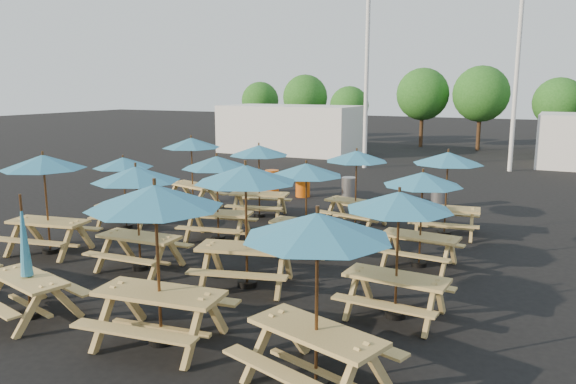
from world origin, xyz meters
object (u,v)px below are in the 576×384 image
at_px(picnic_unit_1, 44,169).
at_px(picnic_unit_9, 246,182).
at_px(picnic_unit_6, 217,168).
at_px(picnic_unit_7, 259,155).
at_px(picnic_unit_11, 356,161).
at_px(picnic_unit_3, 191,148).
at_px(picnic_unit_4, 27,268).
at_px(picnic_unit_10, 306,176).
at_px(picnic_unit_8, 155,207).
at_px(waste_bin_1, 303,185).
at_px(picnic_unit_5, 136,181).
at_px(picnic_unit_14, 423,185).
at_px(picnic_unit_12, 317,238).
at_px(waste_bin_2, 349,189).
at_px(picnic_unit_2, 123,167).
at_px(waste_bin_3, 439,195).
at_px(picnic_unit_13, 399,210).
at_px(waste_bin_0, 272,181).
at_px(picnic_unit_15, 448,164).

distance_m(picnic_unit_1, picnic_unit_9, 5.45).
distance_m(picnic_unit_6, picnic_unit_7, 2.78).
bearing_deg(picnic_unit_11, picnic_unit_3, -169.23).
relative_size(picnic_unit_4, picnic_unit_10, 1.01).
distance_m(picnic_unit_8, waste_bin_1, 12.17).
xyz_separation_m(picnic_unit_1, picnic_unit_5, (2.80, -0.00, -0.08)).
height_order(picnic_unit_1, waste_bin_1, picnic_unit_1).
relative_size(picnic_unit_5, picnic_unit_14, 1.07).
height_order(picnic_unit_3, picnic_unit_6, picnic_unit_3).
bearing_deg(picnic_unit_11, picnic_unit_12, -63.40).
bearing_deg(waste_bin_1, waste_bin_2, -0.82).
height_order(picnic_unit_2, picnic_unit_8, picnic_unit_8).
relative_size(picnic_unit_8, picnic_unit_12, 1.04).
distance_m(picnic_unit_7, picnic_unit_12, 9.99).
relative_size(picnic_unit_6, waste_bin_2, 2.64).
relative_size(picnic_unit_6, waste_bin_3, 2.64).
xyz_separation_m(picnic_unit_7, picnic_unit_11, (3.02, 0.25, -0.03)).
bearing_deg(picnic_unit_10, picnic_unit_6, -179.13).
bearing_deg(picnic_unit_4, picnic_unit_12, 15.05).
xyz_separation_m(picnic_unit_2, waste_bin_3, (7.42, 6.64, -1.32)).
height_order(picnic_unit_4, picnic_unit_6, picnic_unit_6).
relative_size(picnic_unit_1, picnic_unit_13, 1.07).
bearing_deg(picnic_unit_3, picnic_unit_12, -30.90).
bearing_deg(picnic_unit_11, picnic_unit_13, -53.89).
height_order(picnic_unit_12, waste_bin_1, picnic_unit_12).
bearing_deg(picnic_unit_10, picnic_unit_13, -45.91).
xyz_separation_m(picnic_unit_9, picnic_unit_10, (0.03, 2.79, -0.27)).
height_order(picnic_unit_2, picnic_unit_9, picnic_unit_9).
height_order(picnic_unit_14, waste_bin_2, picnic_unit_14).
bearing_deg(picnic_unit_10, picnic_unit_14, -1.24).
xyz_separation_m(picnic_unit_1, picnic_unit_11, (5.72, 5.80, -0.18)).
xyz_separation_m(picnic_unit_4, picnic_unit_11, (2.91, 8.68, 0.97)).
bearing_deg(picnic_unit_9, picnic_unit_13, -18.05).
relative_size(waste_bin_2, waste_bin_3, 1.00).
xyz_separation_m(picnic_unit_5, picnic_unit_7, (-0.10, 5.56, -0.07)).
xyz_separation_m(picnic_unit_7, picnic_unit_10, (2.78, -2.65, -0.04)).
distance_m(picnic_unit_9, picnic_unit_10, 2.80).
distance_m(picnic_unit_2, waste_bin_0, 6.83).
bearing_deg(picnic_unit_15, waste_bin_2, 133.99).
distance_m(picnic_unit_6, picnic_unit_10, 2.47).
bearing_deg(picnic_unit_6, picnic_unit_3, 123.07).
xyz_separation_m(picnic_unit_11, waste_bin_3, (1.67, 3.52, -1.45)).
bearing_deg(picnic_unit_4, picnic_unit_14, 60.81).
bearing_deg(picnic_unit_13, waste_bin_3, 100.02).
relative_size(picnic_unit_6, picnic_unit_9, 0.89).
xyz_separation_m(picnic_unit_10, picnic_unit_14, (2.78, 0.03, -0.02)).
height_order(waste_bin_0, waste_bin_3, same).
distance_m(picnic_unit_9, picnic_unit_13, 3.11).
height_order(picnic_unit_4, picnic_unit_5, picnic_unit_5).
distance_m(picnic_unit_8, waste_bin_3, 12.26).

